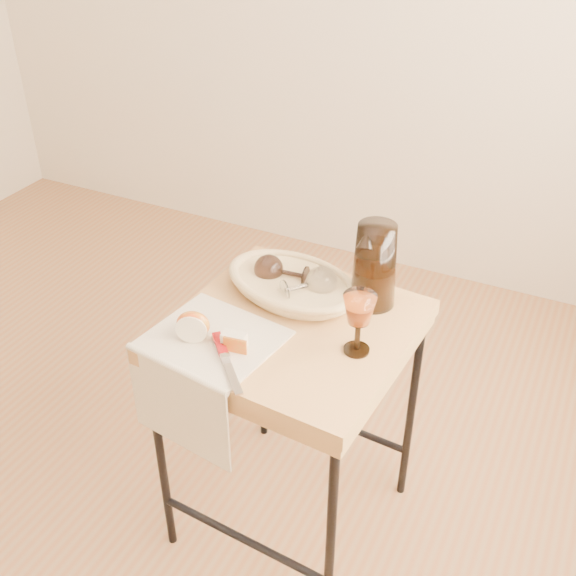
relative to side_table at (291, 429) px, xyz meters
The scene contains 11 objects.
floor 0.78m from the side_table, 160.91° to the right, with size 3.60×3.60×0.00m, color brown.
side_table is the anchor object (origin of this frame).
tea_towel 0.42m from the side_table, 134.78° to the right, with size 0.30×0.27×0.01m, color beige.
bread_basket 0.41m from the side_table, 115.34° to the left, with size 0.34×0.23×0.05m, color tan, non-canonical shape.
goblet_lying_a 0.45m from the side_table, 122.67° to the left, with size 0.13×0.08×0.08m, color #38241D, non-canonical shape.
goblet_lying_b 0.43m from the side_table, 94.26° to the left, with size 0.14×0.08×0.08m, color white, non-canonical shape.
pitcher 0.53m from the side_table, 50.74° to the left, with size 0.16×0.24×0.27m, color black, non-canonical shape.
wine_goblet 0.49m from the side_table, ahead, with size 0.08×0.08×0.16m, color white, non-canonical shape.
apple_half 0.48m from the side_table, 139.24° to the right, with size 0.08×0.04×0.08m, color #B70C03.
apple_wedge 0.43m from the side_table, 117.65° to the right, with size 0.06×0.03×0.04m, color beige.
table_knife 0.44m from the side_table, 107.68° to the right, with size 0.22×0.02×0.02m, color silver, non-canonical shape.
Camera 1 is at (1.25, -1.04, 1.77)m, focal length 43.19 mm.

